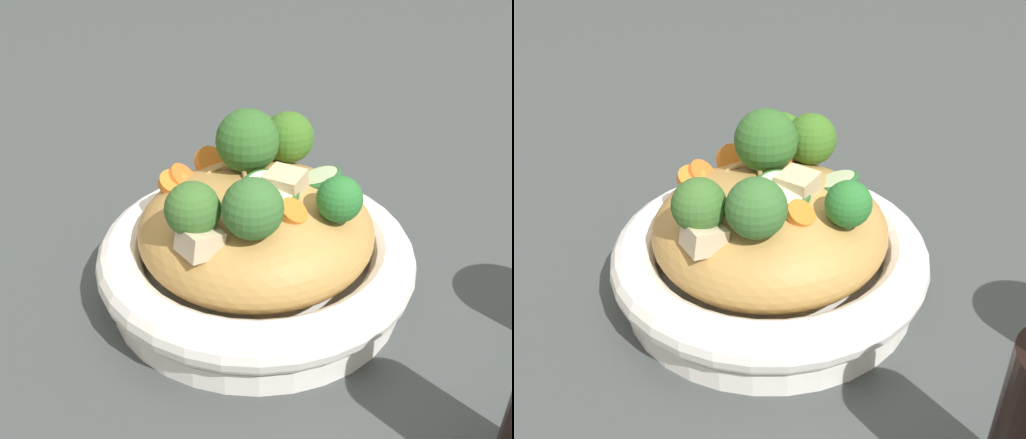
% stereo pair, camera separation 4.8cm
% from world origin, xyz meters
% --- Properties ---
extents(ground_plane, '(3.00, 3.00, 0.00)m').
position_xyz_m(ground_plane, '(0.00, 0.00, 0.00)').
color(ground_plane, '#3B4140').
extents(serving_bowl, '(0.26, 0.26, 0.06)m').
position_xyz_m(serving_bowl, '(0.00, 0.00, 0.03)').
color(serving_bowl, white).
rests_on(serving_bowl, ground_plane).
extents(noodle_heap, '(0.19, 0.19, 0.09)m').
position_xyz_m(noodle_heap, '(0.00, 0.00, 0.06)').
color(noodle_heap, '#B18442').
rests_on(noodle_heap, serving_bowl).
extents(broccoli_florets, '(0.18, 0.18, 0.08)m').
position_xyz_m(broccoli_florets, '(0.01, -0.01, 0.11)').
color(broccoli_florets, '#98B871').
rests_on(broccoli_florets, serving_bowl).
extents(carrot_coins, '(0.14, 0.11, 0.04)m').
position_xyz_m(carrot_coins, '(0.03, 0.01, 0.10)').
color(carrot_coins, orange).
rests_on(carrot_coins, serving_bowl).
extents(zucchini_slices, '(0.06, 0.10, 0.02)m').
position_xyz_m(zucchini_slices, '(-0.02, -0.02, 0.10)').
color(zucchini_slices, beige).
rests_on(zucchini_slices, serving_bowl).
extents(chicken_chunks, '(0.04, 0.12, 0.04)m').
position_xyz_m(chicken_chunks, '(-0.02, 0.03, 0.10)').
color(chicken_chunks, '#D1B588').
rests_on(chicken_chunks, serving_bowl).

